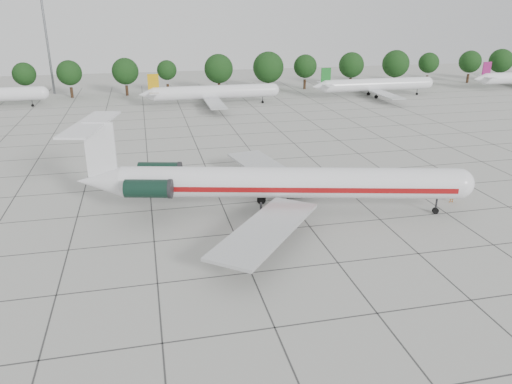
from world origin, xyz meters
TOP-DOWN VIEW (x-y plane):
  - ground at (0.00, 0.00)m, footprint 260.00×260.00m
  - apron_joints at (0.00, 15.00)m, footprint 170.00×170.00m
  - main_airliner at (4.55, 4.63)m, footprint 42.84×33.12m
  - ground_crew at (26.38, 2.81)m, footprint 0.78×0.58m
  - bg_airliner_c at (7.77, 67.54)m, footprint 28.24×27.20m
  - bg_airliner_d at (48.49, 69.59)m, footprint 28.24×27.20m
  - tree_line at (-11.68, 85.00)m, footprint 249.86×8.44m
  - floodlight_mast at (-30.00, 92.00)m, footprint 1.60×1.60m

SIDE VIEW (x-z plane):
  - ground at x=0.00m, z-range 0.00..0.00m
  - apron_joints at x=0.00m, z-range 0.00..0.02m
  - ground_crew at x=26.38m, z-range 0.00..1.94m
  - bg_airliner_c at x=7.77m, z-range -0.79..6.61m
  - bg_airliner_d at x=48.49m, z-range -0.79..6.61m
  - main_airliner at x=4.55m, z-range -1.49..8.68m
  - tree_line at x=-11.68m, z-range 0.87..11.09m
  - floodlight_mast at x=-30.00m, z-range 1.56..27.01m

